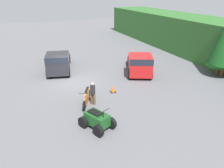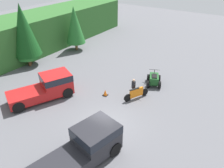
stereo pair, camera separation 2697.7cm
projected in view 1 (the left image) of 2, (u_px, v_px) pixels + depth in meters
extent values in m
plane|color=#5B5B60|center=(74.00, 81.00, 18.74)|extent=(80.00, 80.00, 0.00)
cube|color=#2D6028|center=(219.00, 41.00, 23.47)|extent=(44.00, 6.00, 4.21)
cylinder|color=brown|center=(217.00, 70.00, 19.91)|extent=(0.30, 0.30, 0.89)
cone|color=#236628|center=(223.00, 44.00, 18.93)|extent=(2.17, 2.17, 4.05)
cylinder|color=brown|center=(222.00, 70.00, 19.71)|extent=(0.39, 0.39, 1.16)
cube|color=red|center=(140.00, 65.00, 19.32)|extent=(2.91, 2.75, 1.70)
cube|color=#1E232D|center=(141.00, 59.00, 19.09)|extent=(2.94, 2.78, 0.55)
cube|color=red|center=(138.00, 61.00, 21.84)|extent=(3.37, 2.97, 0.75)
cylinder|color=black|center=(151.00, 74.00, 19.03)|extent=(0.94, 0.64, 0.91)
cylinder|color=black|center=(130.00, 74.00, 19.10)|extent=(0.94, 0.64, 0.91)
cylinder|color=black|center=(146.00, 61.00, 22.62)|extent=(0.94, 0.64, 0.91)
cylinder|color=black|center=(129.00, 60.00, 22.69)|extent=(0.94, 0.64, 0.91)
cube|color=#232328|center=(58.00, 63.00, 19.74)|extent=(2.75, 2.44, 1.70)
cube|color=#1E232D|center=(57.00, 57.00, 19.52)|extent=(2.78, 2.46, 0.55)
cube|color=#232328|center=(60.00, 60.00, 22.32)|extent=(3.27, 2.55, 0.75)
cylinder|color=black|center=(68.00, 72.00, 19.59)|extent=(0.95, 0.47, 0.91)
cylinder|color=black|center=(48.00, 73.00, 19.31)|extent=(0.95, 0.47, 0.91)
cylinder|color=black|center=(69.00, 59.00, 23.32)|extent=(0.95, 0.47, 0.91)
cylinder|color=black|center=(52.00, 59.00, 23.04)|extent=(0.95, 0.47, 0.91)
cylinder|color=black|center=(84.00, 106.00, 14.10)|extent=(0.64, 0.38, 0.67)
cylinder|color=black|center=(89.00, 94.00, 15.66)|extent=(0.64, 0.38, 0.67)
cube|color=orange|center=(86.00, 96.00, 14.79)|extent=(1.20, 0.70, 0.74)
cylinder|color=#B7B7BC|center=(84.00, 99.00, 13.97)|extent=(0.30, 0.18, 0.83)
cylinder|color=black|center=(84.00, 93.00, 13.80)|extent=(0.30, 0.55, 0.04)
cube|color=black|center=(87.00, 90.00, 14.82)|extent=(0.89, 0.54, 0.06)
cylinder|color=black|center=(111.00, 123.00, 12.26)|extent=(0.69, 0.48, 0.66)
cylinder|color=black|center=(98.00, 131.00, 11.58)|extent=(0.69, 0.48, 0.66)
cylinder|color=black|center=(96.00, 115.00, 13.03)|extent=(0.69, 0.48, 0.66)
cylinder|color=black|center=(83.00, 122.00, 12.34)|extent=(0.69, 0.48, 0.66)
cube|color=#194C1E|center=(97.00, 119.00, 12.20)|extent=(1.59, 1.30, 0.66)
cylinder|color=black|center=(103.00, 114.00, 11.69)|extent=(0.07, 0.07, 0.35)
cylinder|color=black|center=(103.00, 112.00, 11.62)|extent=(0.44, 0.88, 0.04)
cube|color=black|center=(95.00, 112.00, 12.15)|extent=(0.92, 0.75, 0.08)
cylinder|color=brown|center=(94.00, 99.00, 14.79)|extent=(0.24, 0.24, 0.80)
cylinder|color=brown|center=(92.00, 99.00, 14.86)|extent=(0.24, 0.24, 0.80)
cylinder|color=#232328|center=(93.00, 90.00, 14.55)|extent=(0.47, 0.47, 0.60)
sphere|color=tan|center=(93.00, 84.00, 14.38)|extent=(0.31, 0.31, 0.22)
cube|color=black|center=(113.00, 92.00, 16.74)|extent=(0.42, 0.42, 0.03)
cone|color=orange|center=(113.00, 89.00, 16.64)|extent=(0.32, 0.32, 0.55)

